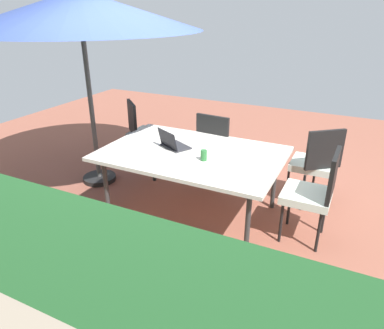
{
  "coord_description": "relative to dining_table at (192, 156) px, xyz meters",
  "views": [
    {
      "loc": [
        -1.57,
        3.22,
        2.2
      ],
      "look_at": [
        0.0,
        0.0,
        0.6
      ],
      "focal_mm": 33.3,
      "sensor_mm": 36.0,
      "label": 1
    }
  ],
  "objects": [
    {
      "name": "chair_southwest",
      "position": [
        -1.2,
        -0.79,
        -0.15
      ],
      "size": [
        0.58,
        0.58,
        0.98
      ],
      "rotation": [
        0.0,
        0.0,
        0.68
      ],
      "color": "silver",
      "rests_on": "ground_plane"
    },
    {
      "name": "cup",
      "position": [
        -0.21,
        0.15,
        0.1
      ],
      "size": [
        0.07,
        0.07,
        0.11
      ],
      "primitive_type": "cylinder",
      "color": "#286B33",
      "rests_on": "dining_table"
    },
    {
      "name": "chair_south",
      "position": [
        0.02,
        -0.8,
        -0.15
      ],
      "size": [
        0.47,
        0.48,
        0.98
      ],
      "rotation": [
        0.0,
        0.0,
        -0.08
      ],
      "color": "silver",
      "rests_on": "ground_plane"
    },
    {
      "name": "dining_table",
      "position": [
        0.0,
        0.0,
        0.0
      ],
      "size": [
        1.93,
        1.29,
        0.75
      ],
      "color": "silver",
      "rests_on": "ground_plane"
    },
    {
      "name": "laptop",
      "position": [
        0.25,
        -0.02,
        0.09
      ],
      "size": [
        0.4,
        0.37,
        0.21
      ],
      "rotation": [
        0.0,
        0.0,
        -0.48
      ],
      "color": "#2D2D33",
      "rests_on": "dining_table"
    },
    {
      "name": "hedge_row",
      "position": [
        0.0,
        2.37,
        -0.06
      ],
      "size": [
        6.3,
        0.76,
        1.28
      ],
      "primitive_type": "cube",
      "color": "#1E4C23",
      "rests_on": "ground_plane"
    },
    {
      "name": "ground_plane",
      "position": [
        0.0,
        0.0,
        -0.71
      ],
      "size": [
        10.0,
        10.0,
        0.02
      ],
      "primitive_type": "cube",
      "color": "#935442"
    },
    {
      "name": "chair_west",
      "position": [
        -1.3,
        -0.04,
        -0.15
      ],
      "size": [
        0.46,
        0.46,
        0.98
      ],
      "rotation": [
        0.0,
        0.0,
        1.56
      ],
      "color": "silver",
      "rests_on": "ground_plane"
    },
    {
      "name": "chair_southeast",
      "position": [
        1.21,
        -0.87,
        -0.15
      ],
      "size": [
        0.59,
        0.59,
        0.98
      ],
      "rotation": [
        0.0,
        0.0,
        5.52
      ],
      "color": "silver",
      "rests_on": "ground_plane"
    },
    {
      "name": "patio_umbrella",
      "position": [
        1.5,
        -0.17,
        1.44
      ],
      "size": [
        2.82,
        2.82,
        2.37
      ],
      "color": "#4C4C4C",
      "rests_on": "ground_plane"
    }
  ]
}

